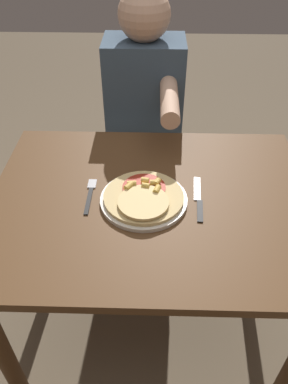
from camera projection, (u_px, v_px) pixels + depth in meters
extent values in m
plane|color=brown|center=(150.00, 320.00, 1.71)|extent=(8.00, 8.00, 0.00)
cube|color=brown|center=(152.00, 202.00, 1.24)|extent=(1.07, 0.82, 0.03)
cylinder|color=brown|center=(4.00, 354.00, 1.23)|extent=(0.06, 0.06, 0.72)
cylinder|color=brown|center=(50.00, 209.00, 1.75)|extent=(0.06, 0.06, 0.72)
cylinder|color=brown|center=(254.00, 213.00, 1.73)|extent=(0.06, 0.06, 0.72)
cylinder|color=silver|center=(144.00, 200.00, 1.21)|extent=(0.28, 0.28, 0.01)
cylinder|color=#DBBC7A|center=(144.00, 197.00, 1.20)|extent=(0.26, 0.26, 0.01)
cylinder|color=#9E2819|center=(144.00, 187.00, 1.23)|extent=(0.14, 0.14, 0.00)
cylinder|color=#E8C881|center=(144.00, 202.00, 1.16)|extent=(0.16, 0.16, 0.01)
cylinder|color=gold|center=(146.00, 186.00, 1.22)|extent=(0.03, 0.02, 0.02)
cylinder|color=gold|center=(157.00, 182.00, 1.23)|extent=(0.03, 0.03, 0.02)
cylinder|color=gold|center=(145.00, 180.00, 1.24)|extent=(0.03, 0.02, 0.02)
cylinder|color=gold|center=(132.00, 184.00, 1.22)|extent=(0.03, 0.02, 0.02)
cylinder|color=gold|center=(155.00, 183.00, 1.23)|extent=(0.03, 0.02, 0.02)
cylinder|color=gold|center=(157.00, 189.00, 1.20)|extent=(0.03, 0.04, 0.02)
cylinder|color=gold|center=(129.00, 186.00, 1.22)|extent=(0.04, 0.04, 0.02)
cube|color=black|center=(89.00, 201.00, 1.22)|extent=(0.01, 0.13, 0.00)
cube|color=silver|center=(93.00, 184.00, 1.28)|extent=(0.03, 0.05, 0.00)
cube|color=black|center=(200.00, 211.00, 1.18)|extent=(0.03, 0.10, 0.00)
cube|color=silver|center=(197.00, 189.00, 1.26)|extent=(0.03, 0.12, 0.00)
cylinder|color=#2D2D38|center=(130.00, 188.00, 2.04)|extent=(0.11, 0.11, 0.51)
cylinder|color=#2D2D38|center=(159.00, 188.00, 2.03)|extent=(0.11, 0.11, 0.51)
cube|color=#3D5166|center=(144.00, 100.00, 1.69)|extent=(0.34, 0.22, 0.54)
sphere|color=tan|center=(144.00, 14.00, 1.46)|extent=(0.21, 0.21, 0.21)
cylinder|color=tan|center=(170.00, 101.00, 1.41)|extent=(0.07, 0.30, 0.07)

